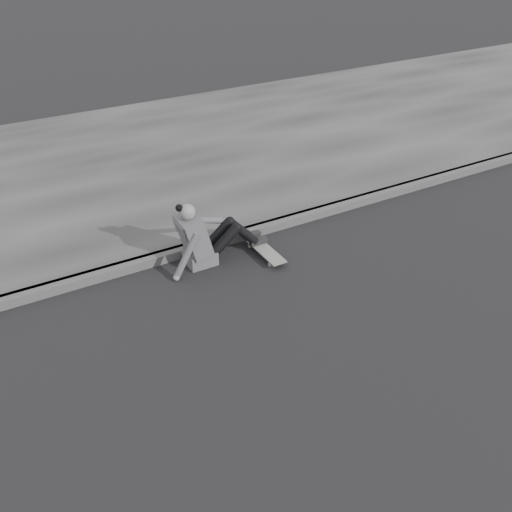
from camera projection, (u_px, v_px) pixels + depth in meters
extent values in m
cube|color=#4B4B4B|center=(387.00, 193.00, 8.80)|extent=(24.00, 0.16, 0.12)
cube|color=#3C3C3C|center=(283.00, 133.00, 11.01)|extent=(24.00, 6.00, 0.12)
cylinder|color=#A2A29C|center=(270.00, 264.00, 7.16)|extent=(0.03, 0.05, 0.05)
cylinder|color=#A2A29C|center=(280.00, 261.00, 7.22)|extent=(0.03, 0.05, 0.05)
cylinder|color=#A2A29C|center=(250.00, 246.00, 7.54)|extent=(0.03, 0.05, 0.05)
cylinder|color=#A2A29C|center=(260.00, 243.00, 7.60)|extent=(0.03, 0.05, 0.05)
cube|color=#2D2D2F|center=(275.00, 261.00, 7.18)|extent=(0.16, 0.04, 0.03)
cube|color=#2D2D2F|center=(255.00, 242.00, 7.56)|extent=(0.16, 0.04, 0.03)
cube|color=slate|center=(265.00, 250.00, 7.35)|extent=(0.20, 0.78, 0.02)
cube|color=#545456|center=(200.00, 257.00, 7.20)|extent=(0.36, 0.34, 0.18)
cube|color=#545456|center=(193.00, 235.00, 6.98)|extent=(0.37, 0.40, 0.57)
cube|color=#545456|center=(183.00, 229.00, 6.87)|extent=(0.14, 0.30, 0.20)
cylinder|color=gray|center=(188.00, 219.00, 6.83)|extent=(0.09, 0.09, 0.08)
sphere|color=gray|center=(187.00, 212.00, 6.78)|extent=(0.20, 0.20, 0.20)
sphere|color=black|center=(179.00, 208.00, 6.72)|extent=(0.09, 0.09, 0.09)
cylinder|color=black|center=(225.00, 240.00, 7.16)|extent=(0.43, 0.13, 0.39)
cylinder|color=black|center=(219.00, 234.00, 7.29)|extent=(0.43, 0.13, 0.39)
cylinder|color=black|center=(246.00, 235.00, 7.29)|extent=(0.35, 0.11, 0.36)
cylinder|color=black|center=(239.00, 229.00, 7.42)|extent=(0.35, 0.11, 0.36)
sphere|color=black|center=(236.00, 228.00, 7.15)|extent=(0.13, 0.13, 0.13)
sphere|color=black|center=(230.00, 222.00, 7.29)|extent=(0.13, 0.13, 0.13)
cube|color=#242424|center=(258.00, 241.00, 7.45)|extent=(0.24, 0.08, 0.07)
cube|color=#242424|center=(252.00, 235.00, 7.58)|extent=(0.24, 0.08, 0.07)
cylinder|color=#545456|center=(186.00, 257.00, 6.82)|extent=(0.38, 0.08, 0.58)
sphere|color=gray|center=(176.00, 278.00, 6.88)|extent=(0.08, 0.08, 0.08)
cylinder|color=#545456|center=(205.00, 220.00, 7.17)|extent=(0.48, 0.08, 0.21)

